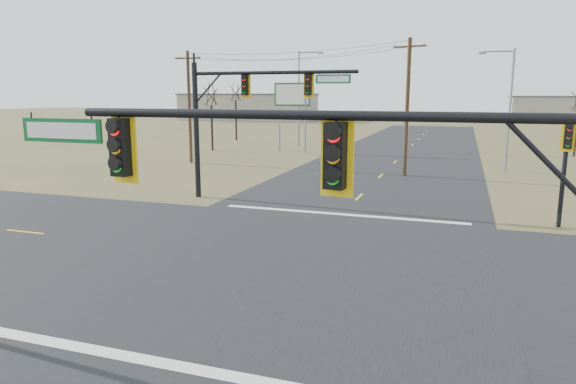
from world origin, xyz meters
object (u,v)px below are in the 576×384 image
at_px(mast_arm_far, 243,102).
at_px(utility_pole_near, 407,106).
at_px(streetlight_c, 301,94).
at_px(highway_sign, 292,104).
at_px(mast_arm_near, 330,181).
at_px(streetlight_a, 507,104).
at_px(bare_tree_a, 211,94).
at_px(pedestal_signal_ne, 567,151).
at_px(bare_tree_b, 235,92).
at_px(utility_pole_far, 189,105).

xyz_separation_m(mast_arm_far, utility_pole_near, (7.43, 11.41, -0.41)).
height_order(utility_pole_near, streetlight_c, streetlight_c).
height_order(mast_arm_far, highway_sign, mast_arm_far).
xyz_separation_m(mast_arm_far, highway_sign, (-5.03, 23.53, -0.59)).
height_order(mast_arm_near, streetlight_a, streetlight_a).
distance_m(streetlight_c, bare_tree_a, 10.11).
bearing_deg(highway_sign, streetlight_c, 94.72).
xyz_separation_m(pedestal_signal_ne, bare_tree_b, (-31.24, 34.58, 2.63)).
height_order(mast_arm_far, bare_tree_a, mast_arm_far).
xyz_separation_m(mast_arm_far, streetlight_c, (-5.88, 29.05, 0.42)).
bearing_deg(pedestal_signal_ne, bare_tree_b, 144.24).
height_order(streetlight_a, bare_tree_b, streetlight_a).
distance_m(pedestal_signal_ne, streetlight_c, 36.96).
bearing_deg(streetlight_c, utility_pole_near, -64.67).
distance_m(utility_pole_far, bare_tree_a, 9.69).
bearing_deg(utility_pole_near, bare_tree_b, 136.33).
xyz_separation_m(pedestal_signal_ne, utility_pole_far, (-26.08, 13.96, 1.41)).
bearing_deg(mast_arm_far, streetlight_a, 53.72).
xyz_separation_m(mast_arm_near, pedestal_signal_ne, (6.21, 16.73, -1.03)).
height_order(mast_arm_near, pedestal_signal_ne, mast_arm_near).
bearing_deg(highway_sign, streetlight_a, -25.03).
relative_size(utility_pole_far, streetlight_a, 1.02).
height_order(mast_arm_near, highway_sign, highway_sign).
distance_m(mast_arm_far, bare_tree_b, 37.08).
relative_size(pedestal_signal_ne, highway_sign, 0.69).
relative_size(mast_arm_far, bare_tree_a, 1.27).
distance_m(mast_arm_near, utility_pole_near, 29.22).
height_order(utility_pole_near, bare_tree_a, utility_pole_near).
bearing_deg(pedestal_signal_ne, streetlight_c, 137.53).
distance_m(streetlight_c, bare_tree_b, 10.87).
bearing_deg(utility_pole_near, bare_tree_a, 152.53).
distance_m(pedestal_signal_ne, utility_pole_far, 29.62).
bearing_deg(mast_arm_far, mast_arm_near, -57.33).
bearing_deg(mast_arm_near, mast_arm_far, 124.65).
xyz_separation_m(mast_arm_near, highway_sign, (-14.30, 41.28, 0.34)).
distance_m(pedestal_signal_ne, bare_tree_a, 37.06).
bearing_deg(utility_pole_near, streetlight_a, 34.88).
xyz_separation_m(utility_pole_near, bare_tree_a, (-20.74, 10.78, 0.77)).
bearing_deg(pedestal_signal_ne, mast_arm_near, -98.22).
distance_m(pedestal_signal_ne, bare_tree_b, 46.68).
relative_size(highway_sign, streetlight_a, 0.76).
bearing_deg(bare_tree_a, highway_sign, 9.18).
distance_m(pedestal_signal_ne, utility_pole_near, 14.89).
bearing_deg(streetlight_a, highway_sign, 161.00).
bearing_deg(pedestal_signal_ne, mast_arm_far, -171.64).
height_order(highway_sign, bare_tree_b, bare_tree_b).
distance_m(streetlight_a, bare_tree_a, 28.19).
bearing_deg(bare_tree_a, mast_arm_far, -59.05).
distance_m(utility_pole_near, bare_tree_a, 23.39).
distance_m(streetlight_a, streetlight_c, 23.90).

